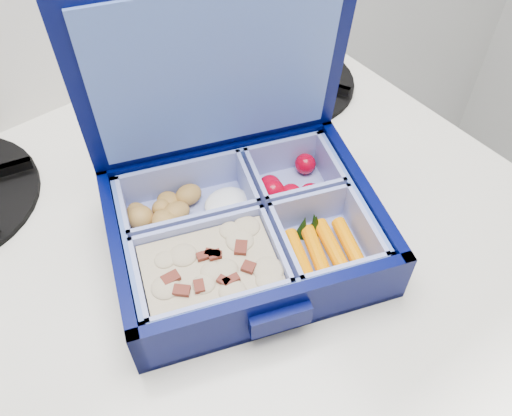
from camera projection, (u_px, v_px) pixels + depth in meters
stove at (224, 397)px, 0.89m from camera, size 0.62×0.62×0.93m
bento_box at (245, 231)px, 0.49m from camera, size 0.28×0.25×0.06m
burner_grate at (286, 76)px, 0.66m from camera, size 0.18×0.18×0.02m
fork at (201, 146)px, 0.60m from camera, size 0.10×0.19×0.01m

